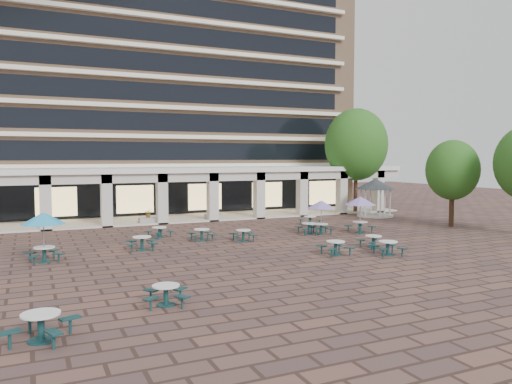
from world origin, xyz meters
The scene contains 22 objects.
ground centered at (0.00, 0.00, 0.00)m, with size 120.00×120.00×0.00m, color brown.
apartment_building centered at (0.00, 25.47, 12.60)m, with size 40.00×15.50×25.20m.
retail_arcade centered at (0.00, 14.80, 3.00)m, with size 42.00×6.60×4.40m.
picnic_table_0 centered at (-11.42, -11.00, 0.49)m, with size 2.27×2.27×0.82m.
picnic_table_1 centered at (-7.30, -9.06, 0.44)m, with size 1.88×1.88×0.73m.
picnic_table_2 centered at (5.86, -5.05, 0.45)m, with size 1.92×1.92×0.75m.
picnic_table_3 centered at (6.49, -3.00, 0.43)m, with size 1.61×1.61×0.72m.
picnic_table_4 centered at (-11.01, 0.65, 2.11)m, with size 2.15×2.15×2.49m.
picnic_table_5 centered at (-5.88, 1.87, 0.47)m, with size 1.95×1.95×0.78m.
picnic_table_6 centered at (6.53, 2.75, 1.94)m, with size 1.98×1.98×2.29m.
picnic_table_7 centered at (3.31, -3.86, 0.45)m, with size 1.77×1.77×0.75m.
picnic_table_8 centered at (-3.93, 5.82, 0.42)m, with size 1.90×1.90×0.70m.
picnic_table_9 centered at (-1.78, 3.55, 0.44)m, with size 1.74×1.74×0.74m.
picnic_table_10 centered at (5.78, 3.08, 0.45)m, with size 1.84×1.84×0.76m.
picnic_table_11 centered at (9.30, 2.11, 2.14)m, with size 2.18×2.18×2.52m.
picnic_table_12 centered at (0.55, 2.33, 0.42)m, with size 1.75×1.75×0.71m.
picnic_table_13 centered at (8.09, 6.86, 0.42)m, with size 1.80×1.80×0.70m.
gazebo centered at (16.35, 9.47, 2.50)m, with size 3.56×3.56×3.32m.
tree_east_a centered at (17.48, 1.78, 4.28)m, with size 3.94×3.94×6.56m.
tree_east_c centered at (16.57, 12.72, 6.43)m, with size 5.90×5.90×9.84m.
planter_left centered at (-3.08, 12.90, 0.46)m, with size 1.50×0.70×1.21m.
planter_right centered at (2.37, 12.90, 0.59)m, with size 1.50×0.72×1.36m.
Camera 1 is at (-11.63, -26.20, 5.25)m, focal length 35.00 mm.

